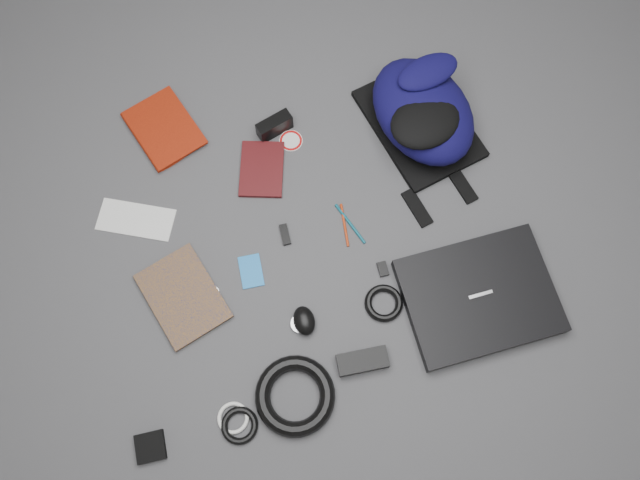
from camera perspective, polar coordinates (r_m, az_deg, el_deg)
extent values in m
plane|color=#4F4F51|center=(1.78, 0.00, -0.20)|extent=(4.00, 4.00, 0.00)
cube|color=black|center=(1.77, 14.32, -5.00)|extent=(0.42, 0.34, 0.04)
imported|color=maroon|center=(1.96, -16.22, 8.46)|extent=(0.25, 0.28, 0.03)
imported|color=#BB760D|center=(1.78, -14.93, -6.55)|extent=(0.26, 0.30, 0.02)
cube|color=white|center=(1.88, -16.48, 1.80)|extent=(0.24, 0.17, 0.00)
cube|color=#3A0B0C|center=(1.87, -5.35, 6.46)|extent=(0.16, 0.20, 0.01)
cube|color=black|center=(1.90, -4.19, 10.36)|extent=(0.12, 0.07, 0.06)
cylinder|color=white|center=(1.91, -2.67, 9.06)|extent=(0.09, 0.09, 0.00)
cylinder|color=#0B5265|center=(1.80, 2.77, 1.51)|extent=(0.06, 0.14, 0.01)
cylinder|color=#B8330E|center=(1.80, 2.26, 1.38)|extent=(0.02, 0.13, 0.01)
cube|color=blue|center=(1.77, -6.32, -2.85)|extent=(0.06, 0.09, 0.00)
cube|color=black|center=(1.79, -3.22, 0.50)|extent=(0.02, 0.06, 0.01)
cube|color=black|center=(1.76, 5.76, -2.66)|extent=(0.03, 0.04, 0.01)
ellipsoid|color=black|center=(1.70, -1.46, -7.39)|extent=(0.06, 0.09, 0.04)
cylinder|color=#ABABAD|center=(1.76, -9.87, -4.80)|extent=(0.04, 0.04, 0.01)
cylinder|color=#B2B2B5|center=(1.72, -1.80, -7.65)|extent=(0.06, 0.06, 0.01)
torus|color=black|center=(1.73, 5.84, -5.76)|extent=(0.13, 0.13, 0.02)
cube|color=black|center=(1.69, 3.91, -10.99)|extent=(0.14, 0.06, 0.03)
torus|color=black|center=(1.68, -2.30, -14.04)|extent=(0.26, 0.26, 0.04)
cube|color=black|center=(1.74, -15.24, -17.79)|extent=(0.08, 0.08, 0.02)
torus|color=black|center=(1.70, -7.36, -16.46)|extent=(0.10, 0.10, 0.02)
torus|color=white|center=(1.71, -7.95, -15.81)|extent=(0.09, 0.09, 0.01)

